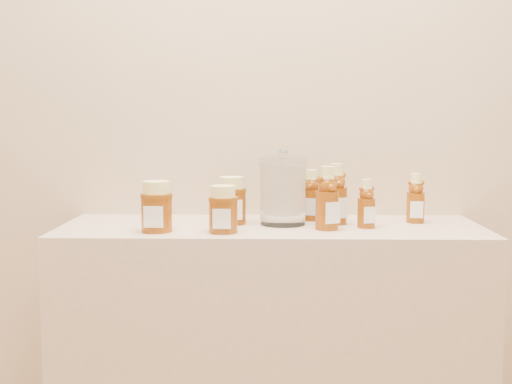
# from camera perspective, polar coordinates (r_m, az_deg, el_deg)

# --- Properties ---
(wall_back) EXTENTS (3.50, 0.02, 2.70)m
(wall_back) POSITION_cam_1_polar(r_m,az_deg,el_deg) (2.01, 1.37, 10.75)
(wall_back) COLOR tan
(wall_back) RESTS_ON ground
(display_table) EXTENTS (1.20, 0.40, 0.90)m
(display_table) POSITION_cam_1_polar(r_m,az_deg,el_deg) (1.96, 1.31, -16.10)
(display_table) COLOR #C6AB91
(display_table) RESTS_ON ground
(bear_bottle_back_left) EXTENTS (0.07, 0.07, 0.17)m
(bear_bottle_back_left) POSITION_cam_1_polar(r_m,az_deg,el_deg) (1.92, 4.98, 0.03)
(bear_bottle_back_left) COLOR #6B2F08
(bear_bottle_back_left) RESTS_ON display_table
(bear_bottle_back_mid) EXTENTS (0.08, 0.08, 0.20)m
(bear_bottle_back_mid) POSITION_cam_1_polar(r_m,az_deg,el_deg) (1.86, 7.15, 0.18)
(bear_bottle_back_mid) COLOR #6B2F08
(bear_bottle_back_mid) RESTS_ON display_table
(bear_bottle_back_right) EXTENTS (0.06, 0.06, 0.16)m
(bear_bottle_back_right) POSITION_cam_1_polar(r_m,az_deg,el_deg) (1.93, 14.02, -0.24)
(bear_bottle_back_right) COLOR #6B2F08
(bear_bottle_back_right) RESTS_ON display_table
(bear_bottle_front_left) EXTENTS (0.09, 0.09, 0.20)m
(bear_bottle_front_left) POSITION_cam_1_polar(r_m,az_deg,el_deg) (1.76, 6.34, -0.17)
(bear_bottle_front_left) COLOR #6B2F08
(bear_bottle_front_left) RESTS_ON display_table
(bear_bottle_front_right) EXTENTS (0.06, 0.06, 0.15)m
(bear_bottle_front_right) POSITION_cam_1_polar(r_m,az_deg,el_deg) (1.81, 9.79, -0.74)
(bear_bottle_front_right) COLOR #6B2F08
(bear_bottle_front_right) RESTS_ON display_table
(honey_jar_left) EXTENTS (0.09, 0.09, 0.14)m
(honey_jar_left) POSITION_cam_1_polar(r_m,az_deg,el_deg) (1.75, -8.83, -1.28)
(honey_jar_left) COLOR #6B2F08
(honey_jar_left) RESTS_ON display_table
(honey_jar_back) EXTENTS (0.10, 0.10, 0.14)m
(honey_jar_back) POSITION_cam_1_polar(r_m,az_deg,el_deg) (1.85, -2.18, -0.74)
(honey_jar_back) COLOR #6B2F08
(honey_jar_back) RESTS_ON display_table
(honey_jar_front) EXTENTS (0.08, 0.08, 0.13)m
(honey_jar_front) POSITION_cam_1_polar(r_m,az_deg,el_deg) (1.72, -2.94, -1.53)
(honey_jar_front) COLOR #6B2F08
(honey_jar_front) RESTS_ON display_table
(glass_canister) EXTENTS (0.17, 0.17, 0.21)m
(glass_canister) POSITION_cam_1_polar(r_m,az_deg,el_deg) (1.84, 2.42, 0.37)
(glass_canister) COLOR white
(glass_canister) RESTS_ON display_table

